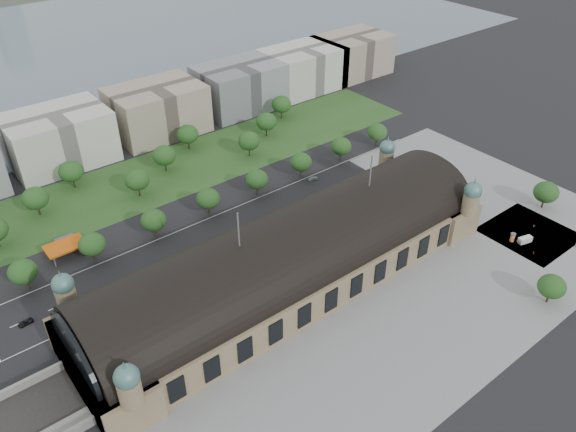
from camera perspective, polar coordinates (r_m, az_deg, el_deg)
ground at (r=194.47m, az=0.32°, el=-6.75°), size 900.00×900.00×0.00m
station at (r=187.82m, az=0.33°, el=-4.39°), size 150.00×48.40×44.30m
plaza_south at (r=178.00m, az=12.04°, el=-12.63°), size 190.00×48.00×0.12m
plaza_east at (r=259.34m, az=18.41°, el=3.00°), size 56.00×100.00×0.12m
road_slab at (r=211.28m, az=-10.44°, el=-3.52°), size 260.00×26.00×0.10m
grass_belt at (r=255.11m, az=-15.58°, el=2.99°), size 300.00×45.00×0.10m
petrol_station at (r=221.84m, az=-21.64°, el=-2.68°), size 14.00×13.00×5.05m
lake at (r=440.83m, az=-25.54°, el=14.45°), size 700.00×320.00×0.08m
office_3 at (r=279.64m, az=-22.26°, el=7.34°), size 45.00×32.00×24.00m
office_4 at (r=294.69m, az=-13.14°, el=10.44°), size 45.00×32.00×24.00m
office_5 at (r=316.99m, az=-4.95°, el=12.95°), size 45.00×32.00×24.00m
office_6 at (r=342.10m, az=1.49°, el=14.73°), size 45.00×32.00×24.00m
office_7 at (r=367.63m, az=6.49°, el=15.96°), size 45.00×32.00×24.00m
tree_row_2 at (r=206.96m, az=-25.36°, el=-5.14°), size 9.60×9.60×11.52m
tree_row_3 at (r=210.57m, az=-19.28°, el=-2.74°), size 9.60×9.60×11.52m
tree_row_4 at (r=216.80m, az=-13.51°, el=-0.42°), size 9.60×9.60×11.52m
tree_row_5 at (r=225.42m, az=-8.12°, el=1.75°), size 9.60×9.60×11.52m
tree_row_6 at (r=236.17m, az=-3.17°, el=3.73°), size 9.60×9.60×11.52m
tree_row_7 at (r=248.79m, az=1.34°, el=5.50°), size 9.60×9.60×11.52m
tree_row_8 at (r=262.99m, az=5.40°, el=7.06°), size 9.60×9.60×11.52m
tree_row_9 at (r=278.54m, az=9.06°, el=8.43°), size 9.60×9.60×11.52m
tree_belt_4 at (r=243.85m, az=-24.29°, el=1.66°), size 10.40×10.40×12.48m
tree_belt_5 at (r=257.68m, az=-21.17°, el=4.25°), size 10.40×10.40×12.48m
tree_belt_6 at (r=242.67m, az=-15.08°, el=3.57°), size 10.40×10.40×12.48m
tree_belt_7 at (r=258.80m, az=-12.47°, el=6.03°), size 10.40×10.40×12.48m
tree_belt_8 at (r=275.83m, az=-10.16°, el=8.18°), size 10.40×10.40×12.48m
tree_belt_9 at (r=265.97m, az=-3.99°, el=7.62°), size 10.40×10.40×12.48m
tree_belt_10 at (r=284.59m, az=-2.23°, el=9.57°), size 10.40×10.40×12.48m
tree_belt_11 at (r=303.74m, az=-0.67°, el=11.28°), size 10.40×10.40×12.48m
tree_plaza_ne at (r=250.19m, az=24.75°, el=2.21°), size 10.00×10.00×11.69m
tree_plaza_s at (r=201.62m, az=25.22°, el=-6.49°), size 9.00×9.00×10.64m
traffic_car_2 at (r=197.76m, az=-25.12°, el=-9.78°), size 4.81×2.53×1.29m
traffic_car_4 at (r=209.08m, az=-6.32°, el=-3.28°), size 4.77×2.23×1.58m
traffic_car_5 at (r=249.59m, az=2.58°, el=3.81°), size 4.71×2.02×1.51m
traffic_car_6 at (r=246.30m, az=6.85°, el=3.09°), size 4.85×2.65×1.29m
parked_car_0 at (r=191.84m, az=-16.84°, el=-8.99°), size 5.24×3.37×1.63m
parked_car_1 at (r=191.88m, az=-16.80°, el=-9.04°), size 4.99×4.36×1.28m
parked_car_2 at (r=193.41m, az=-12.97°, el=-7.87°), size 4.84×3.77×1.31m
parked_car_3 at (r=187.62m, az=-19.94°, el=-11.02°), size 4.28×2.88×1.35m
parked_car_4 at (r=192.83m, az=-13.03°, el=-8.03°), size 4.16×3.12×1.31m
parked_car_5 at (r=190.39m, az=-16.13°, el=-9.24°), size 6.30×5.55×1.62m
parked_car_6 at (r=191.97m, az=-13.81°, el=-8.35°), size 5.89×3.97×1.58m
bus_west at (r=203.71m, az=-8.75°, el=-4.31°), size 13.49×3.96×3.71m
bus_mid at (r=206.80m, az=-6.18°, el=-3.40°), size 13.17×4.03×3.61m
bus_east at (r=230.61m, az=3.89°, el=1.16°), size 11.73×3.20×3.24m
van_east at (r=229.23m, az=22.88°, el=-2.27°), size 5.76×3.50×2.33m
advertising_column at (r=227.70m, az=21.85°, el=-2.02°), size 1.91×1.91×3.62m
pedestrian_1 at (r=224.51m, az=23.68°, el=-3.44°), size 0.58×0.70×1.64m
pedestrian_2 at (r=239.29m, az=23.71°, el=-0.92°), size 0.50×0.85×1.72m
pedestrian_4 at (r=209.30m, az=24.82°, el=-6.85°), size 1.11×0.99×1.62m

